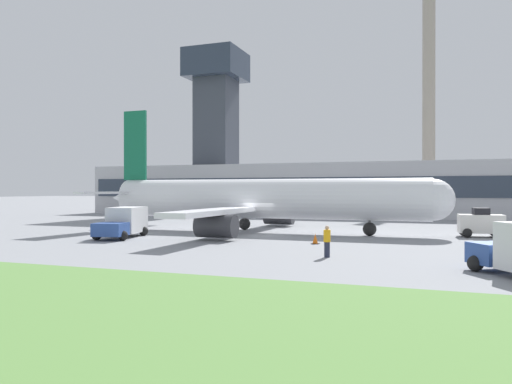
{
  "coord_description": "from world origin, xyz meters",
  "views": [
    {
      "loc": [
        13.49,
        -36.34,
        3.54
      ],
      "look_at": [
        -0.79,
        2.64,
        3.36
      ],
      "focal_mm": 35.0,
      "sensor_mm": 36.0,
      "label": 1
    }
  ],
  "objects": [
    {
      "name": "ground_plane",
      "position": [
        0.0,
        0.0,
        0.0
      ],
      "size": [
        400.0,
        400.0,
        0.0
      ],
      "primitive_type": "plane",
      "color": "gray"
    },
    {
      "name": "terminal_building",
      "position": [
        -1.96,
        34.21,
        4.66
      ],
      "size": [
        71.3,
        15.69,
        25.06
      ],
      "color": "#B2B2B7",
      "rests_on": "ground_plane"
    },
    {
      "name": "smokestack_left",
      "position": [
        11.76,
        64.01,
        22.54
      ],
      "size": [
        2.7,
        2.7,
        44.86
      ],
      "color": "gray",
      "rests_on": "ground_plane"
    },
    {
      "name": "airplane",
      "position": [
        -0.51,
        2.64,
        2.72
      ],
      "size": [
        29.74,
        26.45,
        10.75
      ],
      "color": "white",
      "rests_on": "ground_plane"
    },
    {
      "name": "pushback_tug",
      "position": [
        16.49,
        4.53,
        0.97
      ],
      "size": [
        3.29,
        2.52,
        2.19
      ],
      "color": "white",
      "rests_on": "ground_plane"
    },
    {
      "name": "baggage_truck",
      "position": [
        -8.56,
        -4.86,
        1.1
      ],
      "size": [
        3.39,
        5.85,
        2.23
      ],
      "color": "#2D4C93",
      "rests_on": "ground_plane"
    },
    {
      "name": "ground_crew_person",
      "position": [
        8.01,
        -10.56,
        0.85
      ],
      "size": [
        0.4,
        0.4,
        1.67
      ],
      "color": "#23283D",
      "rests_on": "ground_plane"
    },
    {
      "name": "traffic_cone_near_nose",
      "position": [
        5.92,
        -4.4,
        0.32
      ],
      "size": [
        0.52,
        0.52,
        0.68
      ],
      "color": "black",
      "rests_on": "ground_plane"
    }
  ]
}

